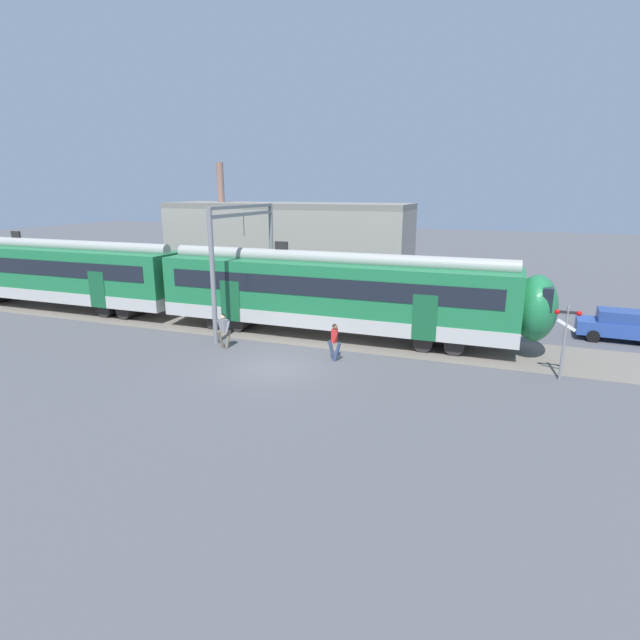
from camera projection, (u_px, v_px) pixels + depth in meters
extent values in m
plane|color=#515156|center=(273.00, 368.00, 21.09)|extent=(160.00, 160.00, 0.00)
cube|color=slate|center=(155.00, 317.00, 29.43)|extent=(80.00, 4.40, 0.01)
cube|color=#B7B7B2|center=(331.00, 316.00, 25.45)|extent=(18.00, 3.06, 0.70)
cube|color=#1E7542|center=(331.00, 286.00, 25.06)|extent=(18.00, 3.00, 2.40)
cube|color=black|center=(321.00, 287.00, 23.64)|extent=(16.56, 0.03, 0.90)
cube|color=#165731|center=(424.00, 318.00, 22.23)|extent=(1.10, 0.04, 2.10)
cube|color=#165731|center=(230.00, 301.00, 25.57)|extent=(1.10, 0.04, 2.10)
cylinder|color=#9C9C97|center=(331.00, 259.00, 24.71)|extent=(17.64, 0.70, 0.70)
cube|color=black|center=(281.00, 245.00, 25.48)|extent=(0.70, 0.12, 0.40)
cylinder|color=black|center=(456.00, 340.00, 23.49)|extent=(0.90, 2.40, 0.90)
cylinder|color=black|center=(427.00, 337.00, 23.96)|extent=(0.90, 2.40, 0.90)
cylinder|color=black|center=(247.00, 319.00, 27.25)|extent=(0.90, 2.40, 0.90)
cylinder|color=black|center=(224.00, 317.00, 27.72)|extent=(0.90, 2.40, 0.90)
ellipsoid|color=#1E7542|center=(536.00, 308.00, 21.93)|extent=(1.80, 2.85, 2.95)
cube|color=black|center=(546.00, 295.00, 21.66)|extent=(0.40, 2.40, 1.00)
cube|color=#B7B7B2|center=(55.00, 291.00, 31.73)|extent=(18.00, 3.06, 0.70)
cube|color=#1E7542|center=(52.00, 267.00, 31.34)|extent=(18.00, 3.00, 2.40)
cube|color=black|center=(30.00, 267.00, 29.91)|extent=(16.56, 0.03, 0.90)
cube|color=#165731|center=(97.00, 290.00, 28.50)|extent=(1.10, 0.04, 2.10)
cylinder|color=#9C9C97|center=(49.00, 245.00, 30.99)|extent=(17.64, 0.70, 0.70)
cube|color=black|center=(16.00, 234.00, 31.76)|extent=(0.70, 0.12, 0.40)
cylinder|color=black|center=(136.00, 308.00, 29.76)|extent=(0.90, 2.40, 0.90)
cylinder|color=black|center=(117.00, 306.00, 30.23)|extent=(0.90, 2.40, 0.90)
cylinder|color=black|center=(1.00, 295.00, 33.53)|extent=(0.90, 2.40, 0.90)
cylinder|color=#6B6051|center=(221.00, 340.00, 23.56)|extent=(0.28, 0.38, 0.87)
cylinder|color=#6B6051|center=(228.00, 339.00, 23.63)|extent=(0.28, 0.38, 0.87)
cube|color=gray|center=(224.00, 325.00, 23.41)|extent=(0.43, 0.36, 0.56)
cylinder|color=gray|center=(228.00, 326.00, 23.34)|extent=(0.18, 0.26, 0.52)
cylinder|color=gray|center=(220.00, 325.00, 23.52)|extent=(0.18, 0.26, 0.52)
sphere|color=beige|center=(223.00, 317.00, 23.30)|extent=(0.22, 0.22, 0.22)
sphere|color=black|center=(223.00, 316.00, 23.31)|extent=(0.20, 0.20, 0.20)
cube|color=navy|center=(227.00, 324.00, 23.54)|extent=(0.32, 0.26, 0.40)
cylinder|color=navy|center=(337.00, 352.00, 21.78)|extent=(0.37, 0.20, 0.87)
cylinder|color=navy|center=(332.00, 350.00, 22.01)|extent=(0.37, 0.20, 0.87)
cube|color=red|center=(334.00, 335.00, 21.72)|extent=(0.29, 0.39, 0.56)
cylinder|color=red|center=(334.00, 335.00, 21.95)|extent=(0.26, 0.13, 0.52)
cylinder|color=red|center=(335.00, 338.00, 21.50)|extent=(0.26, 0.13, 0.52)
sphere|color=brown|center=(335.00, 327.00, 21.61)|extent=(0.22, 0.22, 0.22)
sphere|color=black|center=(335.00, 326.00, 21.61)|extent=(0.20, 0.20, 0.20)
cube|color=#284799|center=(621.00, 328.00, 24.68)|extent=(4.08, 1.85, 0.68)
cube|color=navy|center=(619.00, 316.00, 24.58)|extent=(1.97, 1.54, 0.56)
cylinder|color=black|center=(590.00, 328.00, 25.94)|extent=(0.61, 0.23, 0.60)
cylinder|color=black|center=(593.00, 336.00, 24.55)|extent=(0.61, 0.23, 0.60)
cylinder|color=gray|center=(213.00, 278.00, 23.62)|extent=(0.24, 0.24, 6.50)
cylinder|color=gray|center=(272.00, 260.00, 29.43)|extent=(0.24, 0.24, 6.50)
cube|color=gray|center=(243.00, 206.00, 25.72)|extent=(0.20, 6.40, 0.16)
cube|color=gray|center=(243.00, 214.00, 25.82)|extent=(0.20, 6.40, 0.16)
cylinder|color=black|center=(244.00, 226.00, 25.97)|extent=(0.03, 0.03, 1.00)
cylinder|color=gray|center=(564.00, 344.00, 19.36)|extent=(0.11, 0.11, 3.00)
cube|color=black|center=(568.00, 312.00, 19.04)|extent=(0.80, 0.10, 0.10)
sphere|color=red|center=(557.00, 312.00, 19.12)|extent=(0.20, 0.20, 0.20)
sphere|color=red|center=(579.00, 314.00, 18.86)|extent=(0.20, 0.20, 0.20)
cube|color=white|center=(566.00, 325.00, 19.14)|extent=(0.72, 0.03, 0.48)
cube|color=gray|center=(287.00, 251.00, 35.79)|extent=(17.48, 5.00, 6.00)
cube|color=gray|center=(287.00, 206.00, 34.98)|extent=(17.48, 5.00, 0.40)
cylinder|color=#8C6656|center=(221.00, 185.00, 36.39)|extent=(0.50, 0.50, 3.20)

